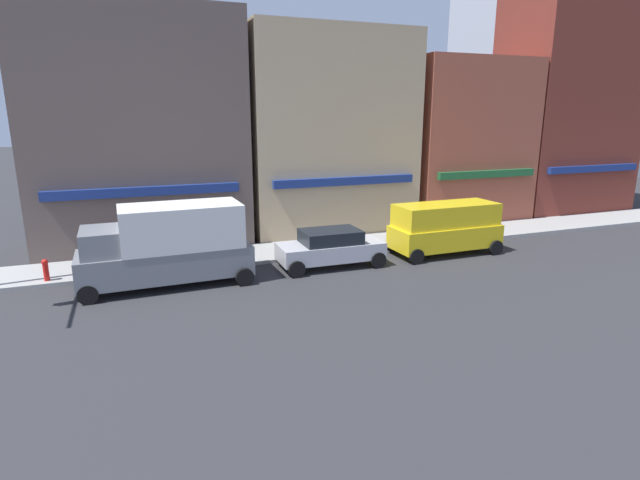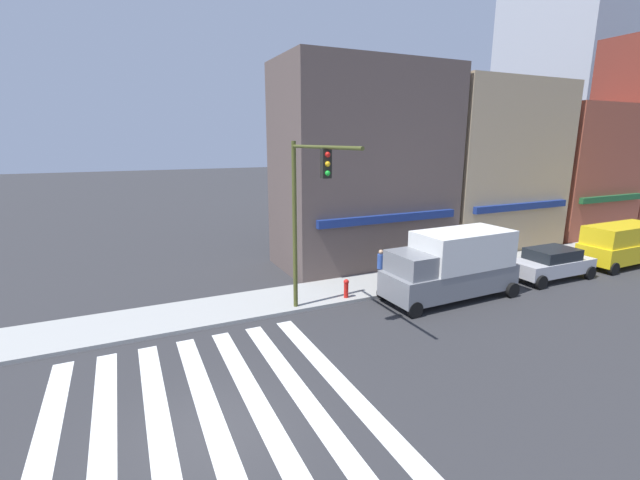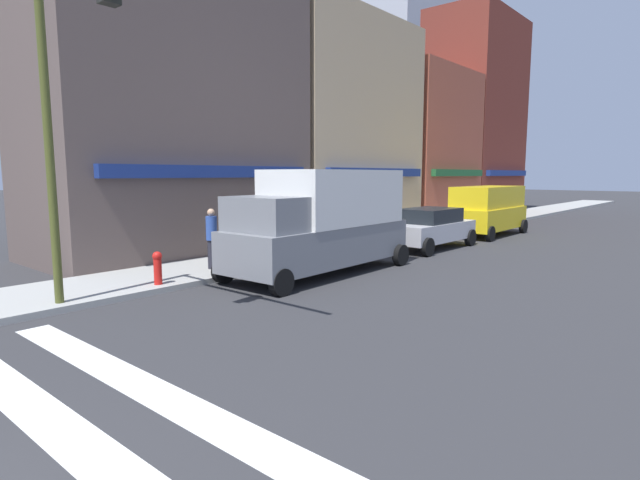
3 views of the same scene
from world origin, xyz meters
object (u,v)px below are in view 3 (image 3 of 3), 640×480
at_px(sedan_silver, 430,227).
at_px(fire_hydrant, 158,266).
at_px(box_truck_grey, 322,220).
at_px(van_yellow, 488,209).
at_px(traffic_signal, 69,79).
at_px(pedestrian_blue_shirt, 212,238).

bearing_deg(sedan_silver, fire_hydrant, 171.89).
bearing_deg(box_truck_grey, fire_hydrant, 157.19).
xyz_separation_m(box_truck_grey, van_yellow, (12.19, -0.00, -0.30)).
bearing_deg(box_truck_grey, van_yellow, -1.59).
distance_m(traffic_signal, fire_hydrant, 4.88).
bearing_deg(pedestrian_blue_shirt, traffic_signal, 61.24).
bearing_deg(fire_hydrant, van_yellow, -5.86).
height_order(sedan_silver, fire_hydrant, sedan_silver).
xyz_separation_m(traffic_signal, fire_hydrant, (2.39, 1.17, -4.09)).
relative_size(sedan_silver, pedestrian_blue_shirt, 2.50).
relative_size(sedan_silver, van_yellow, 0.88).
distance_m(traffic_signal, sedan_silver, 13.84).
bearing_deg(van_yellow, traffic_signal, 177.78).
xyz_separation_m(van_yellow, pedestrian_blue_shirt, (-14.36, 2.40, -0.21)).
relative_size(traffic_signal, fire_hydrant, 8.19).
relative_size(box_truck_grey, van_yellow, 1.25).
bearing_deg(van_yellow, pedestrian_blue_shirt, 169.88).
bearing_deg(pedestrian_blue_shirt, box_truck_grey, 171.16).
bearing_deg(box_truck_grey, sedan_silver, -1.59).
xyz_separation_m(sedan_silver, fire_hydrant, (-10.90, 1.70, -0.23)).
bearing_deg(van_yellow, fire_hydrant, 173.51).
bearing_deg(fire_hydrant, sedan_silver, -8.87).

